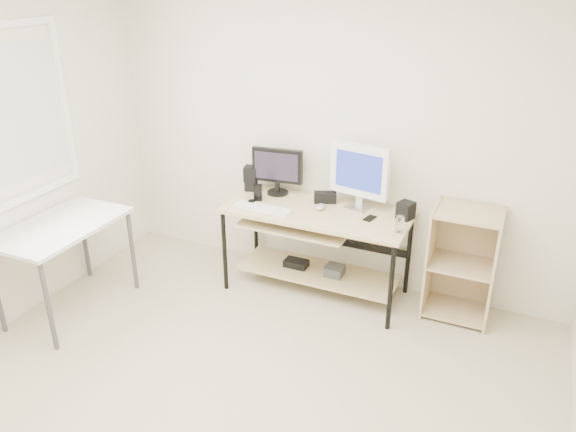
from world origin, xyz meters
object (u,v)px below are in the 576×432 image
(white_imac, at_px, (359,172))
(shelf_unit, at_px, (462,262))
(side_table, at_px, (62,234))
(desk, at_px, (314,233))
(audio_controller, at_px, (258,193))
(black_monitor, at_px, (277,168))

(white_imac, bearing_deg, shelf_unit, 10.75)
(side_table, relative_size, white_imac, 1.87)
(desk, xyz_separation_m, audio_controller, (-0.50, -0.02, 0.28))
(side_table, relative_size, audio_controller, 7.20)
(audio_controller, bearing_deg, desk, -18.32)
(black_monitor, distance_m, white_imac, 0.73)
(black_monitor, distance_m, audio_controller, 0.27)
(black_monitor, xyz_separation_m, white_imac, (0.73, -0.03, 0.08))
(black_monitor, height_order, white_imac, white_imac)
(side_table, relative_size, black_monitor, 2.28)
(audio_controller, bearing_deg, white_imac, -8.05)
(audio_controller, bearing_deg, side_table, -158.45)
(desk, bearing_deg, black_monitor, 155.94)
(shelf_unit, bearing_deg, white_imac, -179.92)
(shelf_unit, distance_m, white_imac, 1.06)
(side_table, height_order, white_imac, white_imac)
(black_monitor, xyz_separation_m, audio_controller, (-0.08, -0.20, -0.16))
(black_monitor, height_order, audio_controller, black_monitor)
(black_monitor, relative_size, white_imac, 0.82)
(white_imac, distance_m, audio_controller, 0.86)
(shelf_unit, relative_size, black_monitor, 2.05)
(desk, relative_size, white_imac, 2.80)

